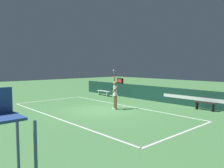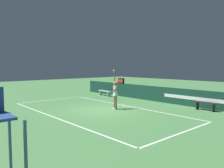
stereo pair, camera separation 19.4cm
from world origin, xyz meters
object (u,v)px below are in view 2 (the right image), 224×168
Objects in this scene: speed_display at (121,81)px; courtside_bench_far at (105,92)px; courtside_bench_near at (205,104)px; tennis_ball at (114,70)px; tennis_player at (115,93)px.

speed_display reaches higher than courtside_bench_far.
courtside_bench_near reaches higher than courtside_bench_far.
tennis_ball is 6.68m from courtside_bench_far.
courtside_bench_near is at bearing 2.15° from courtside_bench_far.
tennis_player is 6.41m from courtside_bench_far.
speed_display is at bearing 131.75° from tennis_ball.
speed_display is 0.27× the size of tennis_player.
speed_display is 10.22× the size of tennis_ball.
tennis_player reaches higher than speed_display.
courtside_bench_far is (-1.20, -0.93, -1.03)m from speed_display.
speed_display is 0.51× the size of courtside_bench_near.
courtside_bench_near is at bearing -4.08° from speed_display.
tennis_player reaches higher than courtside_bench_far.
speed_display is at bearing 37.77° from courtside_bench_far.
tennis_player reaches higher than courtside_bench_near.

